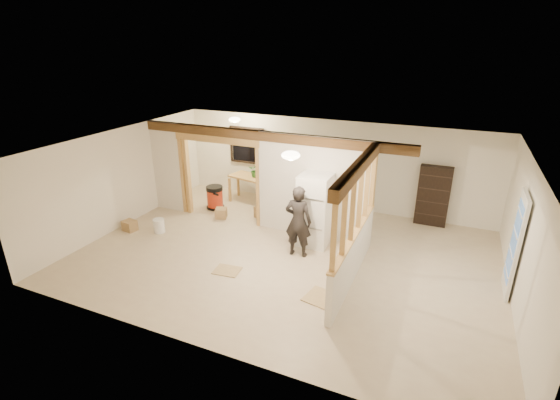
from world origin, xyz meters
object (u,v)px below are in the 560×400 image
at_px(shop_vac, 215,197).
at_px(bookshelf, 433,196).
at_px(refrigerator, 315,210).
at_px(woman, 298,221).
at_px(work_table, 251,189).

relative_size(shop_vac, bookshelf, 0.42).
xyz_separation_m(refrigerator, shop_vac, (-3.32, 0.94, -0.52)).
height_order(woman, shop_vac, woman).
relative_size(refrigerator, bookshelf, 1.09).
bearing_deg(bookshelf, work_table, -175.14).
relative_size(woman, work_table, 1.32).
bearing_deg(bookshelf, refrigerator, -137.26).
bearing_deg(shop_vac, woman, -26.86).
relative_size(refrigerator, work_table, 1.37).
xyz_separation_m(refrigerator, woman, (-0.15, -0.67, -0.04)).
bearing_deg(bookshelf, shop_vac, -167.12).
bearing_deg(work_table, shop_vac, -116.29).
bearing_deg(work_table, bookshelf, 16.86).
distance_m(woman, bookshelf, 3.90).
height_order(refrigerator, bookshelf, refrigerator).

